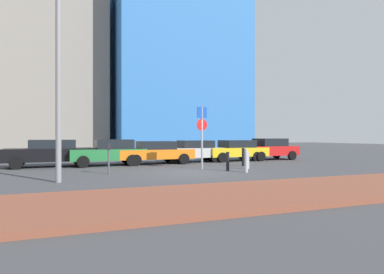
% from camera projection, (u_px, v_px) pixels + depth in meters
% --- Properties ---
extents(ground_plane, '(120.00, 120.00, 0.00)m').
position_uv_depth(ground_plane, '(193.00, 172.00, 14.67)').
color(ground_plane, '#424244').
extents(sidewalk_brick, '(40.00, 3.75, 0.14)m').
position_uv_depth(sidewalk_brick, '(270.00, 193.00, 8.91)').
color(sidewalk_brick, brown).
rests_on(sidewalk_brick, ground).
extents(parked_car_black, '(4.58, 2.12, 1.48)m').
position_uv_depth(parked_car_black, '(50.00, 153.00, 17.30)').
color(parked_car_black, black).
rests_on(parked_car_black, ground).
extents(parked_car_green, '(4.23, 2.06, 1.49)m').
position_uv_depth(parked_car_green, '(110.00, 152.00, 18.12)').
color(parked_car_green, '#237238').
rests_on(parked_car_green, ground).
extents(parked_car_orange, '(4.63, 2.14, 1.38)m').
position_uv_depth(parked_car_orange, '(155.00, 152.00, 19.23)').
color(parked_car_orange, orange).
rests_on(parked_car_orange, ground).
extents(parked_car_silver, '(3.99, 1.95, 1.41)m').
position_uv_depth(parked_car_silver, '(193.00, 151.00, 20.55)').
color(parked_car_silver, '#B7BABF').
rests_on(parked_car_silver, ground).
extents(parked_car_yellow, '(4.30, 2.12, 1.41)m').
position_uv_depth(parked_car_yellow, '(236.00, 150.00, 21.66)').
color(parked_car_yellow, gold).
rests_on(parked_car_yellow, ground).
extents(parked_car_red, '(4.50, 2.09, 1.52)m').
position_uv_depth(parked_car_red, '(268.00, 149.00, 22.73)').
color(parked_car_red, red).
rests_on(parked_car_red, ground).
extents(parking_sign_post, '(0.60, 0.11, 3.19)m').
position_uv_depth(parking_sign_post, '(202.00, 130.00, 16.11)').
color(parking_sign_post, gray).
rests_on(parking_sign_post, ground).
extents(parking_meter, '(0.18, 0.14, 1.35)m').
position_uv_depth(parking_meter, '(109.00, 154.00, 14.01)').
color(parking_meter, '#4C4C51').
rests_on(parking_meter, ground).
extents(street_lamp, '(0.70, 0.36, 7.82)m').
position_uv_depth(street_lamp, '(58.00, 56.00, 11.42)').
color(street_lamp, gray).
rests_on(street_lamp, ground).
extents(traffic_bollard_near, '(0.16, 0.16, 1.01)m').
position_uv_depth(traffic_bollard_near, '(243.00, 157.00, 17.77)').
color(traffic_bollard_near, black).
rests_on(traffic_bollard_near, ground).
extents(traffic_bollard_mid, '(0.15, 0.15, 0.85)m').
position_uv_depth(traffic_bollard_mid, '(248.00, 161.00, 16.16)').
color(traffic_bollard_mid, '#B7B7BC').
rests_on(traffic_bollard_mid, ground).
extents(traffic_bollard_far, '(0.15, 0.15, 1.09)m').
position_uv_depth(traffic_bollard_far, '(246.00, 161.00, 14.61)').
color(traffic_bollard_far, '#B7B7BC').
rests_on(traffic_bollard_far, ground).
extents(traffic_bollard_edge, '(0.15, 0.15, 0.92)m').
position_uv_depth(traffic_bollard_edge, '(228.00, 161.00, 15.22)').
color(traffic_bollard_edge, black).
rests_on(traffic_bollard_edge, ground).
extents(building_colorful_midrise, '(16.81, 12.57, 22.74)m').
position_uv_depth(building_colorful_midrise, '(177.00, 66.00, 43.28)').
color(building_colorful_midrise, '#3372BF').
rests_on(building_colorful_midrise, ground).
extents(building_under_construction, '(12.35, 10.39, 21.30)m').
position_uv_depth(building_under_construction, '(56.00, 67.00, 40.82)').
color(building_under_construction, gray).
rests_on(building_under_construction, ground).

